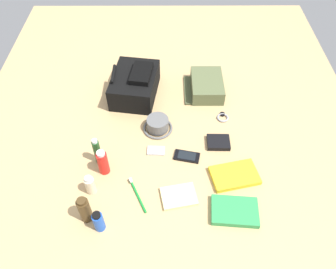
% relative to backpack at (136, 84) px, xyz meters
% --- Properties ---
extents(ground_plane, '(2.64, 2.02, 0.02)m').
position_rel_backpack_xyz_m(ground_plane, '(-0.34, -0.18, -0.08)').
color(ground_plane, tan).
rests_on(ground_plane, ground).
extents(backpack, '(0.34, 0.27, 0.16)m').
position_rel_backpack_xyz_m(backpack, '(0.00, 0.00, 0.00)').
color(backpack, black).
rests_on(backpack, ground_plane).
extents(toiletry_pouch, '(0.24, 0.21, 0.08)m').
position_rel_backpack_xyz_m(toiletry_pouch, '(0.02, -0.39, -0.03)').
color(toiletry_pouch, '#56603D').
rests_on(toiletry_pouch, ground_plane).
extents(bucket_hat, '(0.15, 0.15, 0.07)m').
position_rel_backpack_xyz_m(bucket_hat, '(-0.26, -0.13, -0.04)').
color(bucket_hat, '#606060').
rests_on(bucket_hat, ground_plane).
extents(deodorant_spray, '(0.04, 0.04, 0.11)m').
position_rel_backpack_xyz_m(deodorant_spray, '(-0.80, 0.10, -0.02)').
color(deodorant_spray, blue).
rests_on(deodorant_spray, ground_plane).
extents(cologne_bottle, '(0.05, 0.05, 0.14)m').
position_rel_backpack_xyz_m(cologne_bottle, '(-0.75, 0.16, -0.00)').
color(cologne_bottle, '#473319').
rests_on(cologne_bottle, ground_plane).
extents(lotion_bottle, '(0.04, 0.04, 0.10)m').
position_rel_backpack_xyz_m(lotion_bottle, '(-0.63, 0.16, -0.02)').
color(lotion_bottle, beige).
rests_on(lotion_bottle, ground_plane).
extents(sunscreen_spray, '(0.05, 0.05, 0.14)m').
position_rel_backpack_xyz_m(sunscreen_spray, '(-0.52, 0.11, -0.00)').
color(sunscreen_spray, red).
rests_on(sunscreen_spray, ground_plane).
extents(shampoo_bottle, '(0.03, 0.03, 0.15)m').
position_rel_backpack_xyz_m(shampoo_bottle, '(-0.46, 0.14, 0.00)').
color(shampoo_bottle, '#19471E').
rests_on(shampoo_bottle, ground_plane).
extents(paperback_novel, '(0.15, 0.20, 0.03)m').
position_rel_backpack_xyz_m(paperback_novel, '(-0.73, -0.46, -0.06)').
color(paperback_novel, '#2D934C').
rests_on(paperback_novel, ground_plane).
extents(travel_guidebook, '(0.17, 0.23, 0.02)m').
position_rel_backpack_xyz_m(travel_guidebook, '(-0.56, -0.48, -0.06)').
color(travel_guidebook, yellow).
rests_on(travel_guidebook, ground_plane).
extents(cell_phone, '(0.08, 0.13, 0.01)m').
position_rel_backpack_xyz_m(cell_phone, '(-0.44, -0.27, -0.06)').
color(cell_phone, black).
rests_on(cell_phone, ground_plane).
extents(media_player, '(0.05, 0.09, 0.01)m').
position_rel_backpack_xyz_m(media_player, '(-0.41, -0.12, -0.07)').
color(media_player, '#B7B7BC').
rests_on(media_player, ground_plane).
extents(wristwatch, '(0.07, 0.06, 0.01)m').
position_rel_backpack_xyz_m(wristwatch, '(-0.19, -0.47, -0.06)').
color(wristwatch, '#99999E').
rests_on(wristwatch, ground_plane).
extents(toothbrush, '(0.17, 0.09, 0.02)m').
position_rel_backpack_xyz_m(toothbrush, '(-0.64, -0.04, -0.06)').
color(toothbrush, '#198C33').
rests_on(toothbrush, ground_plane).
extents(wallet, '(0.09, 0.11, 0.02)m').
position_rel_backpack_xyz_m(wallet, '(-0.36, -0.43, -0.06)').
color(wallet, black).
rests_on(wallet, ground_plane).
extents(notepad, '(0.14, 0.17, 0.02)m').
position_rel_backpack_xyz_m(notepad, '(-0.66, -0.22, -0.06)').
color(notepad, beige).
rests_on(notepad, ground_plane).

